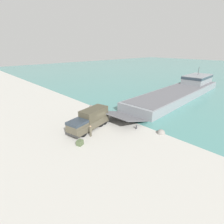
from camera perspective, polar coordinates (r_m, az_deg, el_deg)
The scene contains 9 objects.
ground_plane at distance 30.40m, azimuth -4.36°, elevation -4.45°, with size 240.00×240.00×0.00m, color #A8A59E.
landing_craft at distance 53.13m, azimuth 22.06°, elevation 6.82°, with size 10.53×45.73×6.85m.
military_truck at distance 28.80m, azimuth -7.37°, elevation -2.52°, with size 4.16×8.26×3.20m.
soldier_on_ramp at distance 26.53m, azimuth -7.00°, elevation -5.93°, with size 0.26×0.45×1.81m.
mooring_bollard at distance 29.25m, azimuth 7.99°, elevation -4.81°, with size 0.25×0.25×0.71m.
cargo_crate at distance 24.91m, azimuth -10.45°, elevation -9.83°, with size 0.71×0.85×0.71m, color #475638.
shoreline_rock_a at distance 40.40m, azimuth -4.79°, elevation 1.97°, with size 0.55×0.55×0.55m, color gray.
shoreline_rock_b at distance 39.89m, azimuth -6.79°, elevation 1.65°, with size 0.89×0.89×0.89m, color #66605B.
shoreline_rock_c at distance 28.77m, azimuth 15.70°, elevation -6.73°, with size 1.30×1.30×1.30m, color gray.
Camera 1 is at (21.67, -17.06, 12.79)m, focal length 28.00 mm.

